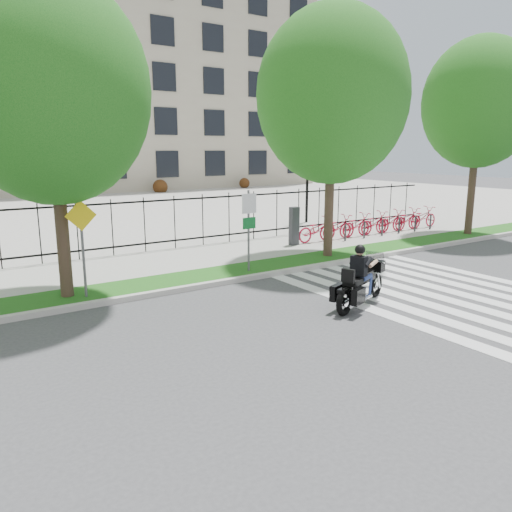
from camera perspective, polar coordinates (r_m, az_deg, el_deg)
ground at (r=11.17m, az=5.53°, el=-8.17°), size 120.00×120.00×0.00m
curb at (r=14.38m, az=-4.90°, el=-3.18°), size 60.00×0.20×0.15m
grass_verge at (r=15.11m, az=-6.48°, el=-2.47°), size 60.00×1.50×0.15m
sidewalk at (r=17.31m, az=-10.32°, el=-0.71°), size 60.00×3.50×0.15m
plaza at (r=33.94m, az=-22.45°, el=4.77°), size 80.00×34.00×0.10m
crosswalk_stripes at (r=14.58m, az=20.38°, el=-3.99°), size 5.70×8.00×0.01m
iron_fence at (r=18.70m, az=-12.62°, el=3.50°), size 30.00×0.06×2.00m
lamp_post_right at (r=26.11m, az=5.92°, el=10.63°), size 1.06×0.70×4.25m
street_tree_1 at (r=13.38m, az=-22.42°, el=17.05°), size 4.74×4.74×7.80m
street_tree_2 at (r=17.67m, az=8.72°, el=17.64°), size 5.11×5.11×8.40m
street_tree_3 at (r=24.12m, az=24.17°, el=15.66°), size 4.78×4.78×8.39m
bike_share_station at (r=22.71m, az=13.21°, el=3.70°), size 8.93×0.87×1.50m
sign_pole_regulatory at (r=15.23m, az=-0.82°, el=4.12°), size 0.50×0.09×2.50m
sign_pole_warning at (r=13.22m, az=-19.26°, el=2.21°), size 0.78×0.09×2.49m
motorcycle_rider at (r=12.71m, az=11.91°, el=-2.84°), size 2.39×1.21×1.92m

